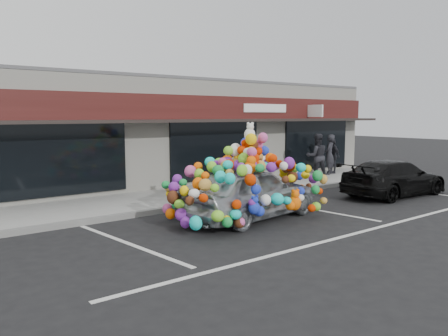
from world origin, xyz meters
TOP-DOWN VIEW (x-y plane):
  - ground at (0.00, 0.00)m, footprint 90.00×90.00m
  - shop_building at (0.00, 8.44)m, footprint 24.00×7.20m
  - sidewalk at (0.00, 4.00)m, footprint 26.00×3.00m
  - kerb at (0.00, 2.50)m, footprint 26.00×0.18m
  - parking_stripe_left at (-3.20, 0.20)m, footprint 0.73×4.37m
  - parking_stripe_mid at (2.80, 0.20)m, footprint 0.73×4.37m
  - parking_stripe_right at (8.20, 0.20)m, footprint 0.73×4.37m
  - lane_line at (2.00, -2.30)m, footprint 14.00×0.12m
  - toy_car at (0.52, 0.42)m, footprint 3.12×4.82m
  - black_sedan at (6.84, -0.01)m, footprint 1.98×4.49m
  - pedestrian_a at (8.59, 4.35)m, footprint 0.80×0.70m
  - pedestrian_b at (7.06, 3.76)m, footprint 1.18×1.10m
  - pedestrian_c at (9.05, 4.54)m, footprint 1.02×0.61m

SIDE VIEW (x-z plane):
  - ground at x=0.00m, z-range 0.00..0.00m
  - parking_stripe_left at x=-3.20m, z-range 0.00..0.01m
  - parking_stripe_mid at x=2.80m, z-range 0.00..0.01m
  - parking_stripe_right at x=8.20m, z-range 0.00..0.01m
  - lane_line at x=2.00m, z-range 0.00..0.01m
  - sidewalk at x=0.00m, z-range 0.00..0.15m
  - kerb at x=0.00m, z-range -0.01..0.15m
  - black_sedan at x=6.84m, z-range 0.00..1.28m
  - toy_car at x=0.52m, z-range -0.43..2.24m
  - pedestrian_c at x=9.05m, z-range 0.15..1.77m
  - pedestrian_a at x=8.59m, z-range 0.15..1.99m
  - pedestrian_b at x=7.06m, z-range 0.15..2.08m
  - shop_building at x=0.00m, z-range 0.01..4.32m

